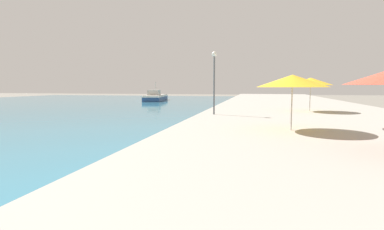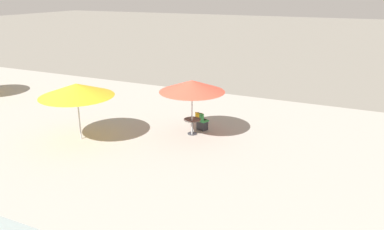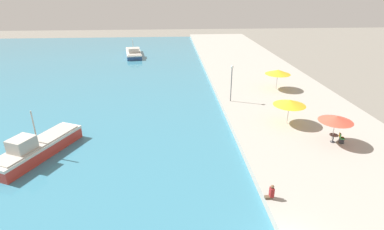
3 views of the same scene
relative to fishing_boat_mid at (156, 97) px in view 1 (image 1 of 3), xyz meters
The scene contains 6 objects.
water_basin 22.54m from the fishing_boat_mid, 127.87° to the right, with size 56.00×90.00×0.04m.
quay_promenade 28.42m from the fishing_boat_mid, 38.74° to the right, with size 16.00×90.00×0.69m.
fishing_boat_mid is the anchor object (origin of this frame).
cafe_umbrella_white 43.26m from the fishing_boat_mid, 62.32° to the right, with size 3.30×3.30×2.61m.
cafe_umbrella_striped 35.28m from the fishing_boat_mid, 49.79° to the right, with size 3.46×3.46×2.75m.
lamppost 34.98m from the fishing_boat_mid, 63.78° to the right, with size 0.36×0.36×4.56m.
Camera 1 is at (4.31, 1.83, 2.77)m, focal length 28.00 mm.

